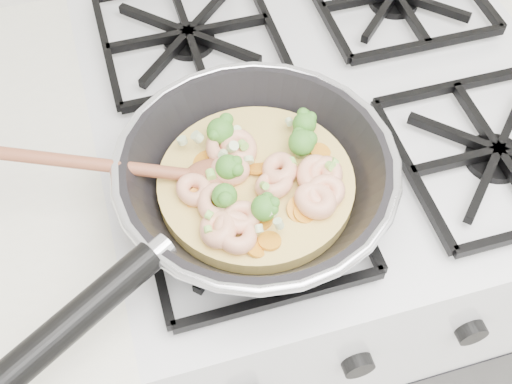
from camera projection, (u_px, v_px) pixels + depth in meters
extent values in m
cube|color=silver|center=(308.00, 271.00, 1.21)|extent=(0.60, 0.60, 0.90)
cube|color=black|center=(332.00, 92.00, 0.83)|extent=(0.56, 0.56, 0.02)
torus|color=silver|center=(256.00, 165.00, 0.68)|extent=(0.30, 0.30, 0.01)
cylinder|color=black|center=(68.00, 326.00, 0.58)|extent=(0.18, 0.13, 0.03)
cylinder|color=#E3C462|center=(256.00, 184.00, 0.71)|extent=(0.21, 0.21, 0.02)
ellipsoid|color=#965236|center=(208.00, 174.00, 0.69)|extent=(0.06, 0.05, 0.01)
cylinder|color=#965236|center=(57.00, 160.00, 0.67)|extent=(0.28, 0.09, 0.07)
torus|color=#EBB08B|center=(235.00, 232.00, 0.65)|extent=(0.06, 0.06, 0.02)
torus|color=#EBB08B|center=(315.00, 201.00, 0.67)|extent=(0.07, 0.07, 0.02)
torus|color=#EBB08B|center=(218.00, 229.00, 0.65)|extent=(0.05, 0.05, 0.03)
torus|color=#EBB08B|center=(325.00, 193.00, 0.68)|extent=(0.05, 0.06, 0.03)
torus|color=#EBB08B|center=(239.00, 147.00, 0.71)|extent=(0.06, 0.05, 0.03)
torus|color=#EBB08B|center=(230.00, 170.00, 0.70)|extent=(0.05, 0.05, 0.02)
torus|color=#EBB08B|center=(325.00, 175.00, 0.69)|extent=(0.06, 0.06, 0.02)
torus|color=#EBB08B|center=(217.00, 203.00, 0.67)|extent=(0.06, 0.06, 0.03)
torus|color=#EBB08B|center=(274.00, 185.00, 0.68)|extent=(0.05, 0.05, 0.03)
torus|color=#EBB08B|center=(223.00, 148.00, 0.71)|extent=(0.06, 0.06, 0.03)
torus|color=#EBB08B|center=(280.00, 170.00, 0.70)|extent=(0.06, 0.05, 0.03)
torus|color=#EBB08B|center=(241.00, 217.00, 0.66)|extent=(0.05, 0.05, 0.02)
torus|color=#EBB08B|center=(316.00, 175.00, 0.69)|extent=(0.07, 0.06, 0.02)
torus|color=#EBB08B|center=(194.00, 190.00, 0.68)|extent=(0.06, 0.06, 0.02)
ellipsoid|color=#478B2D|center=(304.00, 124.00, 0.72)|extent=(0.03, 0.03, 0.03)
ellipsoid|color=#478B2D|center=(264.00, 208.00, 0.65)|extent=(0.04, 0.04, 0.03)
ellipsoid|color=#478B2D|center=(220.00, 131.00, 0.71)|extent=(0.04, 0.04, 0.03)
ellipsoid|color=#478B2D|center=(302.00, 143.00, 0.70)|extent=(0.04, 0.04, 0.03)
ellipsoid|color=#478B2D|center=(228.00, 167.00, 0.68)|extent=(0.03, 0.03, 0.03)
ellipsoid|color=#478B2D|center=(224.00, 196.00, 0.66)|extent=(0.03, 0.03, 0.03)
cylinder|color=orange|center=(274.00, 184.00, 0.69)|extent=(0.03, 0.03, 0.01)
cylinder|color=orange|center=(270.00, 241.00, 0.65)|extent=(0.03, 0.03, 0.01)
cylinder|color=orange|center=(321.00, 153.00, 0.72)|extent=(0.03, 0.03, 0.01)
cylinder|color=orange|center=(258.00, 167.00, 0.71)|extent=(0.04, 0.04, 0.01)
cylinder|color=orange|center=(256.00, 247.00, 0.65)|extent=(0.03, 0.03, 0.01)
cylinder|color=orange|center=(259.00, 218.00, 0.67)|extent=(0.04, 0.04, 0.01)
cylinder|color=orange|center=(207.00, 162.00, 0.71)|extent=(0.04, 0.04, 0.01)
cylinder|color=orange|center=(324.00, 164.00, 0.71)|extent=(0.04, 0.04, 0.00)
cylinder|color=orange|center=(304.00, 213.00, 0.67)|extent=(0.03, 0.03, 0.01)
cylinder|color=orange|center=(301.00, 210.00, 0.68)|extent=(0.04, 0.04, 0.01)
cylinder|color=orange|center=(194.00, 177.00, 0.70)|extent=(0.04, 0.04, 0.01)
cylinder|color=orange|center=(200.00, 200.00, 0.68)|extent=(0.04, 0.04, 0.01)
cylinder|color=#BBD093|center=(249.00, 160.00, 0.70)|extent=(0.01, 0.01, 0.01)
cylinder|color=#BBD093|center=(279.00, 224.00, 0.64)|extent=(0.01, 0.01, 0.01)
cylinder|color=#8DCE52|center=(208.00, 230.00, 0.64)|extent=(0.01, 0.01, 0.01)
cylinder|color=#8DCE52|center=(211.00, 175.00, 0.68)|extent=(0.01, 0.01, 0.01)
cylinder|color=#BBD093|center=(232.00, 147.00, 0.69)|extent=(0.01, 0.01, 0.01)
cylinder|color=#BBD093|center=(271.00, 212.00, 0.65)|extent=(0.01, 0.01, 0.01)
cylinder|color=#BBD093|center=(236.00, 130.00, 0.72)|extent=(0.01, 0.01, 0.01)
cylinder|color=#BBD093|center=(182.00, 141.00, 0.71)|extent=(0.01, 0.01, 0.01)
cylinder|color=#8DCE52|center=(334.00, 162.00, 0.69)|extent=(0.01, 0.01, 0.01)
cylinder|color=#8DCE52|center=(243.00, 145.00, 0.70)|extent=(0.01, 0.01, 0.01)
cylinder|color=#8DCE52|center=(235.00, 165.00, 0.69)|extent=(0.01, 0.01, 0.01)
cylinder|color=#BBD093|center=(259.00, 229.00, 0.65)|extent=(0.01, 0.01, 0.01)
cylinder|color=#8DCE52|center=(292.00, 162.00, 0.69)|extent=(0.01, 0.01, 0.01)
cylinder|color=#BBD093|center=(289.00, 122.00, 0.73)|extent=(0.01, 0.01, 0.01)
cylinder|color=#8DCE52|center=(209.00, 215.00, 0.65)|extent=(0.01, 0.01, 0.01)
cylinder|color=#8DCE52|center=(331.00, 166.00, 0.69)|extent=(0.01, 0.01, 0.01)
cylinder|color=#8DCE52|center=(264.00, 185.00, 0.66)|extent=(0.01, 0.01, 0.01)
cylinder|color=#BBD093|center=(223.00, 154.00, 0.69)|extent=(0.01, 0.01, 0.01)
cylinder|color=#BBD093|center=(197.00, 137.00, 0.70)|extent=(0.01, 0.01, 0.01)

